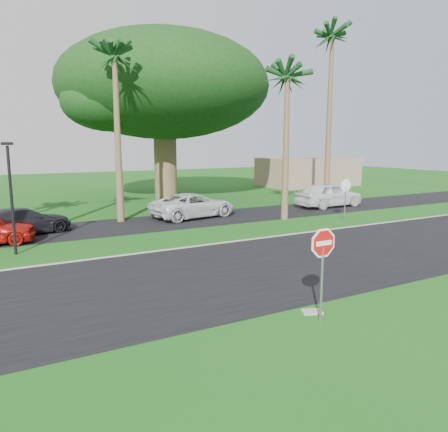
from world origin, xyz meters
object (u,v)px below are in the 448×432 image
stop_sign_far (346,191)px  car_dark (24,222)px  car_minivan (193,206)px  car_pickup (329,195)px  stop_sign_near (323,255)px

stop_sign_far → car_dark: stop_sign_far is taller
car_dark → car_minivan: car_minivan is taller
stop_sign_far → car_pickup: size_ratio=0.50×
stop_sign_near → car_minivan: bearing=76.6°
stop_sign_near → car_dark: stop_sign_near is taller
stop_sign_near → car_dark: bearing=110.5°
car_pickup → car_minivan: bearing=84.4°
stop_sign_near → car_minivan: stop_sign_near is taller
stop_sign_near → car_dark: 16.73m
stop_sign_near → car_dark: (-5.84, 15.64, -1.09)m
car_minivan → car_pickup: 10.55m
car_dark → car_pickup: (20.23, -0.05, 0.21)m
stop_sign_far → stop_sign_near: bearing=43.7°
car_minivan → car_pickup: car_pickup is taller
car_minivan → stop_sign_far: bearing=-133.7°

